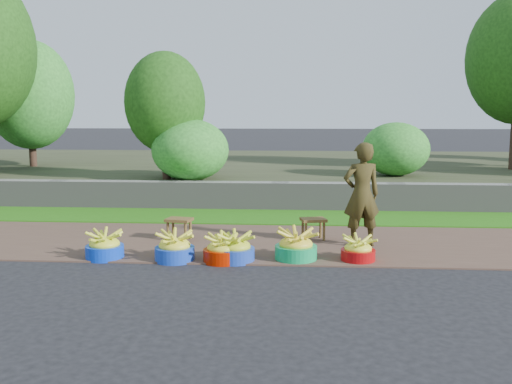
# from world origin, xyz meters

# --- Properties ---
(ground_plane) EXTENTS (120.00, 120.00, 0.00)m
(ground_plane) POSITION_xyz_m (0.00, 0.00, 0.00)
(ground_plane) COLOR black
(ground_plane) RESTS_ON ground
(dirt_shoulder) EXTENTS (80.00, 2.50, 0.02)m
(dirt_shoulder) POSITION_xyz_m (0.00, 1.25, 0.01)
(dirt_shoulder) COLOR brown
(dirt_shoulder) RESTS_ON ground
(grass_verge) EXTENTS (80.00, 1.50, 0.04)m
(grass_verge) POSITION_xyz_m (0.00, 3.25, 0.02)
(grass_verge) COLOR #287011
(grass_verge) RESTS_ON ground
(retaining_wall) EXTENTS (80.00, 0.35, 0.55)m
(retaining_wall) POSITION_xyz_m (0.00, 4.10, 0.28)
(retaining_wall) COLOR slate
(retaining_wall) RESTS_ON ground
(earth_bank) EXTENTS (80.00, 10.00, 0.50)m
(earth_bank) POSITION_xyz_m (0.00, 9.00, 0.25)
(earth_bank) COLOR #363B22
(earth_bank) RESTS_ON ground
(vegetation) EXTENTS (37.27, 6.98, 4.70)m
(vegetation) POSITION_xyz_m (-1.59, 7.30, 2.81)
(vegetation) COLOR #352319
(vegetation) RESTS_ON earth_bank
(basin_a) EXTENTS (0.49, 0.49, 0.37)m
(basin_a) POSITION_xyz_m (-2.19, 0.22, 0.17)
(basin_a) COLOR #0B39CF
(basin_a) RESTS_ON ground
(basin_b) EXTENTS (0.51, 0.51, 0.38)m
(basin_b) POSITION_xyz_m (-1.25, 0.17, 0.17)
(basin_b) COLOR #173EBC
(basin_b) RESTS_ON ground
(basin_c) EXTENTS (0.48, 0.48, 0.36)m
(basin_c) POSITION_xyz_m (-0.64, 0.15, 0.16)
(basin_c) COLOR #A31700
(basin_c) RESTS_ON ground
(basin_d) EXTENTS (0.50, 0.50, 0.37)m
(basin_d) POSITION_xyz_m (-0.47, 0.20, 0.17)
(basin_d) COLOR #1D3FAD
(basin_d) RESTS_ON ground
(basin_e) EXTENTS (0.54, 0.54, 0.40)m
(basin_e) POSITION_xyz_m (0.31, 0.31, 0.18)
(basin_e) COLOR #109C54
(basin_e) RESTS_ON ground
(basin_f) EXTENTS (0.44, 0.44, 0.33)m
(basin_f) POSITION_xyz_m (1.10, 0.30, 0.15)
(basin_f) COLOR #A3090B
(basin_f) RESTS_ON ground
(stool_left) EXTENTS (0.41, 0.34, 0.32)m
(stool_left) POSITION_xyz_m (-1.43, 1.31, 0.28)
(stool_left) COLOR brown
(stool_left) RESTS_ON dirt_shoulder
(stool_right) EXTENTS (0.42, 0.35, 0.32)m
(stool_right) POSITION_xyz_m (0.56, 1.47, 0.27)
(stool_right) COLOR brown
(stool_right) RESTS_ON dirt_shoulder
(vendor_woman) EXTENTS (0.60, 0.47, 1.47)m
(vendor_woman) POSITION_xyz_m (1.22, 1.12, 0.75)
(vendor_woman) COLOR black
(vendor_woman) RESTS_ON dirt_shoulder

